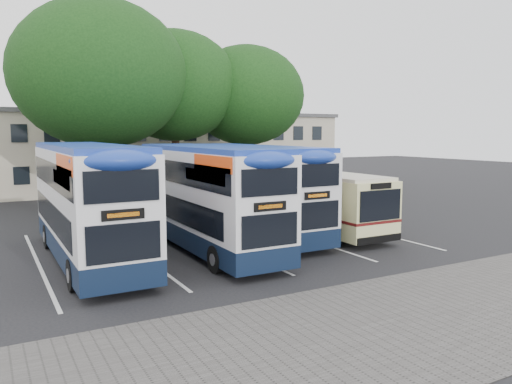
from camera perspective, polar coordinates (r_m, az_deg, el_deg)
The scene contains 12 objects.
ground at distance 18.77m, azimuth 13.22°, elevation -7.38°, with size 120.00×120.00×0.00m, color black.
paving_strip at distance 14.06m, azimuth 21.00°, elevation -12.48°, with size 40.00×6.00×0.01m, color #595654.
bay_lines at distance 20.83m, azimuth -3.99°, elevation -5.79°, with size 14.12×11.00×0.01m.
depot_building at distance 42.29m, azimuth -12.02°, elevation 4.77°, with size 32.40×8.40×6.20m.
lamp_post at distance 38.10m, azimuth -0.20°, elevation 7.62°, with size 0.25×1.05×9.06m.
tree_left at distance 30.35m, azimuth -17.43°, elevation 12.73°, with size 9.86×9.86×12.03m.
tree_mid at distance 33.31m, azimuth -9.31°, elevation 11.86°, with size 8.34×8.34×11.09m.
tree_right at distance 35.17m, azimuth -1.14°, elevation 10.95°, with size 8.05×8.05×10.52m.
bus_dd_left at distance 18.44m, azimuth -18.69°, elevation -0.60°, with size 2.41×9.93×4.14m.
bus_dd_mid at distance 19.33m, azimuth -5.72°, elevation -0.12°, with size 2.35×9.68×4.03m.
bus_dd_right at distance 22.04m, azimuth -0.33°, elevation 0.68°, with size 2.31×9.55×3.98m.
bus_single at distance 23.50m, azimuth 6.21°, elevation -0.52°, with size 2.35×9.26×2.76m.
Camera 1 is at (-12.28, -13.45, 4.54)m, focal length 35.00 mm.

